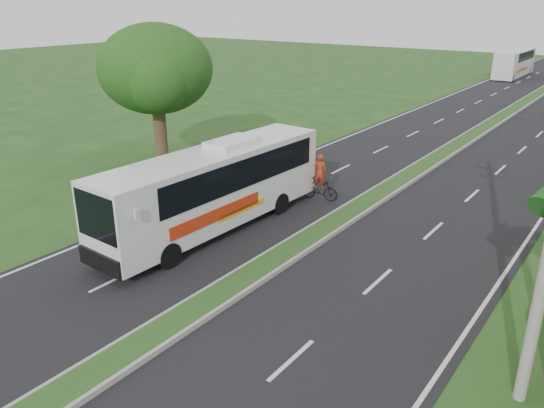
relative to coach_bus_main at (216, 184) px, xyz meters
The scene contains 8 objects.
ground 6.56m from the coach_bus_main, 55.03° to the right, with size 180.00×180.00×0.00m, color #1F4519.
road_asphalt 15.40m from the coach_bus_main, 76.38° to the left, with size 14.00×160.00×0.02m, color black.
median_strip 15.39m from the coach_bus_main, 76.38° to the left, with size 1.20×160.00×0.18m.
lane_edge_left 15.29m from the coach_bus_main, 101.79° to the left, with size 0.12×160.00×0.01m, color silver.
shade_tree 10.30m from the coach_bus_main, 150.22° to the left, with size 6.30×6.00×7.54m.
coach_bus_main is the anchor object (origin of this frame).
coach_bus_far 54.28m from the coach_bus_main, 91.69° to the left, with size 2.32×10.42×3.04m.
motorcyclist 5.54m from the coach_bus_main, 72.87° to the left, with size 1.80×0.81×2.17m.
Camera 1 is at (9.68, -9.27, 8.59)m, focal length 35.00 mm.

